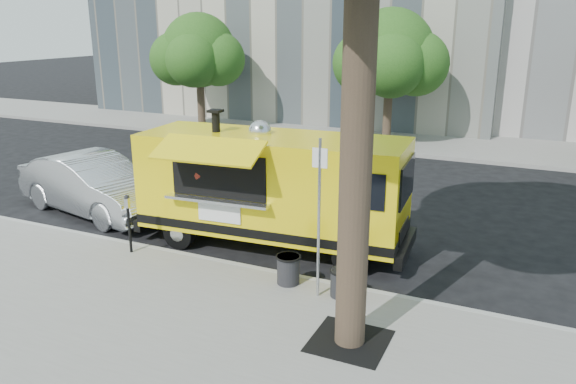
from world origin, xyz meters
name	(u,v)px	position (x,y,z in m)	size (l,w,h in m)	color
ground	(279,259)	(0.00, 0.00, 0.00)	(120.00, 120.00, 0.00)	black
sidewalk	(172,346)	(0.00, -4.00, 0.07)	(60.00, 6.00, 0.15)	gray
curb	(260,272)	(0.00, -0.93, 0.07)	(60.00, 0.14, 0.16)	#999993
far_sidewalk	(413,142)	(0.00, 13.50, 0.07)	(60.00, 5.00, 0.15)	gray
tree_well	(349,341)	(2.60, -2.80, 0.15)	(1.20, 1.20, 0.02)	black
far_tree_a	(199,51)	(-10.00, 12.30, 3.78)	(3.42, 3.42, 5.36)	#33261C
far_tree_b	(390,53)	(-1.00, 12.70, 3.83)	(3.60, 3.60, 5.50)	#33261C
sign_post	(319,210)	(1.55, -1.55, 1.85)	(0.28, 0.06, 3.00)	silver
parking_meter	(128,217)	(-3.00, -1.35, 0.98)	(0.11, 0.11, 1.33)	black
food_truck	(271,187)	(-0.47, 0.57, 1.47)	(6.48, 3.26, 3.12)	yellow
sedan	(94,185)	(-5.95, 0.74, 0.80)	(1.70, 4.89, 1.61)	silver
trash_bin_left	(288,269)	(0.83, -1.30, 0.46)	(0.48, 0.48, 0.58)	black
trash_bin_right	(341,282)	(1.95, -1.38, 0.43)	(0.44, 0.44, 0.53)	black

